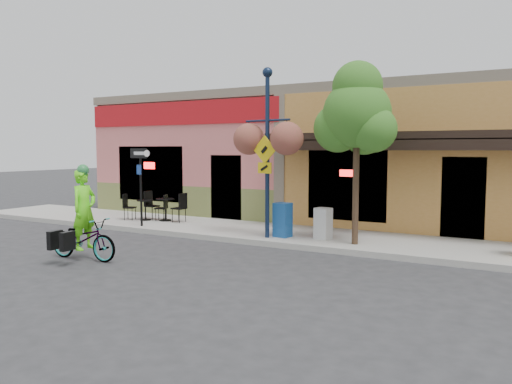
# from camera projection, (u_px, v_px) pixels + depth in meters

# --- Properties ---
(ground) EXTENTS (90.00, 90.00, 0.00)m
(ground) POSITION_uv_depth(u_px,v_px,m) (254.00, 250.00, 12.40)
(ground) COLOR #2D2D30
(ground) RESTS_ON ground
(sidewalk) EXTENTS (24.00, 3.00, 0.15)m
(sidewalk) POSITION_uv_depth(u_px,v_px,m) (289.00, 235.00, 14.14)
(sidewalk) COLOR #9E9B93
(sidewalk) RESTS_ON ground
(curb) EXTENTS (24.00, 0.12, 0.15)m
(curb) POSITION_uv_depth(u_px,v_px,m) (265.00, 243.00, 12.87)
(curb) COLOR #A8A59E
(curb) RESTS_ON ground
(building) EXTENTS (18.20, 8.20, 4.50)m
(building) POSITION_uv_depth(u_px,v_px,m) (352.00, 156.00, 18.74)
(building) COLOR #CC6664
(building) RESTS_ON ground
(bicycle) EXTENTS (1.86, 0.77, 0.96)m
(bicycle) POSITION_uv_depth(u_px,v_px,m) (83.00, 239.00, 11.26)
(bicycle) COLOR maroon
(bicycle) RESTS_ON ground
(cyclist_rider) EXTENTS (0.48, 0.69, 1.81)m
(cyclist_rider) POSITION_uv_depth(u_px,v_px,m) (84.00, 220.00, 11.20)
(cyclist_rider) COLOR #66FD1A
(cyclist_rider) RESTS_ON ground
(lamp_post) EXTENTS (1.50, 0.80, 4.48)m
(lamp_post) POSITION_uv_depth(u_px,v_px,m) (267.00, 153.00, 13.11)
(lamp_post) COLOR #13213C
(lamp_post) RESTS_ON sidewalk
(one_way_sign) EXTENTS (0.93, 0.44, 2.37)m
(one_way_sign) POSITION_uv_depth(u_px,v_px,m) (141.00, 187.00, 15.20)
(one_way_sign) COLOR black
(one_way_sign) RESTS_ON sidewalk
(cafe_set_left) EXTENTS (1.66, 0.92, 0.96)m
(cafe_set_left) POSITION_uv_depth(u_px,v_px,m) (165.00, 206.00, 16.35)
(cafe_set_left) COLOR black
(cafe_set_left) RESTS_ON sidewalk
(cafe_set_right) EXTENTS (1.61, 1.16, 0.87)m
(cafe_set_right) POSITION_uv_depth(u_px,v_px,m) (145.00, 207.00, 16.49)
(cafe_set_right) COLOR black
(cafe_set_right) RESTS_ON sidewalk
(newspaper_box_blue) EXTENTS (0.46, 0.42, 0.92)m
(newspaper_box_blue) POSITION_uv_depth(u_px,v_px,m) (283.00, 220.00, 13.36)
(newspaper_box_blue) COLOR #174B8F
(newspaper_box_blue) RESTS_ON sidewalk
(newspaper_box_grey) EXTENTS (0.44, 0.41, 0.82)m
(newspaper_box_grey) POSITION_uv_depth(u_px,v_px,m) (323.00, 223.00, 13.07)
(newspaper_box_grey) COLOR silver
(newspaper_box_grey) RESTS_ON sidewalk
(street_tree) EXTENTS (1.91, 1.91, 4.53)m
(street_tree) POSITION_uv_depth(u_px,v_px,m) (356.00, 153.00, 12.19)
(street_tree) COLOR #3D7A26
(street_tree) RESTS_ON sidewalk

